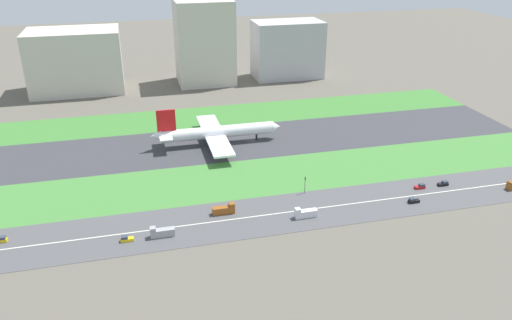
{
  "coord_description": "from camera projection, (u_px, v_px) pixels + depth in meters",
  "views": [
    {
      "loc": [
        -55.66,
        -229.51,
        96.79
      ],
      "look_at": [
        -6.74,
        -36.5,
        6.0
      ],
      "focal_mm": 35.24,
      "sensor_mm": 36.0,
      "label": 1
    }
  ],
  "objects": [
    {
      "name": "runway",
      "position": [
        251.0,
        140.0,
        255.0
      ],
      "size": [
        280.0,
        46.0,
        0.1
      ],
      "primitive_type": "cube",
      "color": "#38383D",
      "rests_on": "ground_plane"
    },
    {
      "name": "truck_1",
      "position": [
        224.0,
        210.0,
        188.3
      ],
      "size": [
        8.4,
        2.5,
        4.0
      ],
      "color": "brown",
      "rests_on": "highway"
    },
    {
      "name": "car_2",
      "position": [
        420.0,
        187.0,
        207.02
      ],
      "size": [
        4.4,
        1.8,
        2.0
      ],
      "color": "#B2191E",
      "rests_on": "highway"
    },
    {
      "name": "hangar_building",
      "position": [
        204.0,
        42.0,
        342.84
      ],
      "size": [
        38.02,
        33.99,
        55.94
      ],
      "primitive_type": "cube",
      "color": "beige",
      "rests_on": "ground_plane"
    },
    {
      "name": "truck_2",
      "position": [
        305.0,
        213.0,
        185.88
      ],
      "size": [
        8.4,
        2.5,
        4.0
      ],
      "rotation": [
        0.0,
        0.0,
        3.14
      ],
      "color": "silver",
      "rests_on": "highway"
    },
    {
      "name": "truck_0",
      "position": [
        162.0,
        232.0,
        174.12
      ],
      "size": [
        8.4,
        2.5,
        4.0
      ],
      "rotation": [
        0.0,
        0.0,
        3.14
      ],
      "color": "#99999E",
      "rests_on": "highway"
    },
    {
      "name": "fuel_tank_west",
      "position": [
        215.0,
        56.0,
        394.28
      ],
      "size": [
        21.54,
        21.54,
        14.65
      ],
      "primitive_type": "cylinder",
      "color": "silver",
      "rests_on": "ground_plane"
    },
    {
      "name": "car_4",
      "position": [
        126.0,
        239.0,
        171.75
      ],
      "size": [
        4.4,
        1.8,
        2.0
      ],
      "rotation": [
        0.0,
        0.0,
        3.14
      ],
      "color": "yellow",
      "rests_on": "highway"
    },
    {
      "name": "car_3",
      "position": [
        413.0,
        201.0,
        196.2
      ],
      "size": [
        4.4,
        1.8,
        2.0
      ],
      "rotation": [
        0.0,
        0.0,
        3.14
      ],
      "color": "black",
      "rests_on": "highway"
    },
    {
      "name": "traffic_light",
      "position": [
        305.0,
        184.0,
        202.03
      ],
      "size": [
        0.36,
        0.5,
        7.2
      ],
      "color": "#4C4C51",
      "rests_on": "highway"
    },
    {
      "name": "car_1",
      "position": [
        1.0,
        240.0,
        171.25
      ],
      "size": [
        4.4,
        1.8,
        2.0
      ],
      "color": "yellow",
      "rests_on": "highway"
    },
    {
      "name": "grass_median_north",
      "position": [
        234.0,
        114.0,
        291.16
      ],
      "size": [
        280.0,
        36.0,
        0.1
      ],
      "primitive_type": "cube",
      "color": "#3D7A33",
      "rests_on": "ground_plane"
    },
    {
      "name": "grass_median_south",
      "position": [
        273.0,
        175.0,
        218.84
      ],
      "size": [
        280.0,
        36.0,
        0.1
      ],
      "primitive_type": "cube",
      "color": "#427F38",
      "rests_on": "ground_plane"
    },
    {
      "name": "highway",
      "position": [
        297.0,
        211.0,
        190.61
      ],
      "size": [
        280.0,
        28.0,
        0.1
      ],
      "primitive_type": "cube",
      "color": "#4C4C4F",
      "rests_on": "ground_plane"
    },
    {
      "name": "highway_centerline",
      "position": [
        297.0,
        211.0,
        190.59
      ],
      "size": [
        266.0,
        0.5,
        0.01
      ],
      "primitive_type": "cube",
      "color": "silver",
      "rests_on": "highway"
    },
    {
      "name": "airliner",
      "position": [
        215.0,
        132.0,
        248.29
      ],
      "size": [
        65.0,
        56.0,
        19.7
      ],
      "color": "white",
      "rests_on": "runway"
    },
    {
      "name": "office_tower",
      "position": [
        287.0,
        49.0,
        359.55
      ],
      "size": [
        48.26,
        28.35,
        39.58
      ],
      "primitive_type": "cube",
      "color": "#B2B2B7",
      "rests_on": "ground_plane"
    },
    {
      "name": "car_0",
      "position": [
        443.0,
        184.0,
        209.43
      ],
      "size": [
        4.4,
        1.8,
        2.0
      ],
      "color": "black",
      "rests_on": "highway"
    },
    {
      "name": "ground_plane",
      "position": [
        251.0,
        141.0,
        255.02
      ],
      "size": [
        800.0,
        800.0,
        0.0
      ],
      "primitive_type": "plane",
      "color": "#5B564C"
    },
    {
      "name": "terminal_building",
      "position": [
        76.0,
        61.0,
        327.18
      ],
      "size": [
        58.26,
        37.89,
        39.85
      ],
      "primitive_type": "cube",
      "color": "beige",
      "rests_on": "ground_plane"
    }
  ]
}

